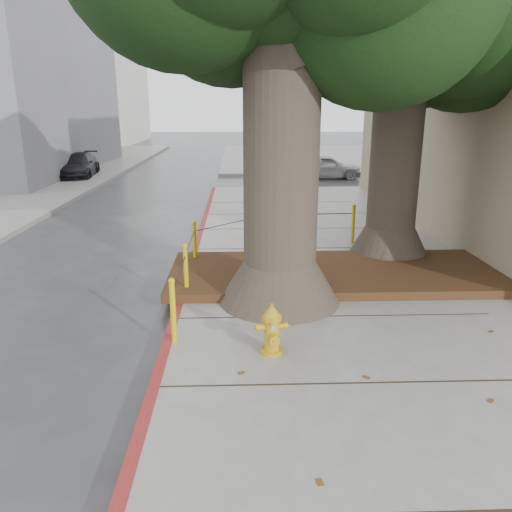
{
  "coord_description": "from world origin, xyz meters",
  "views": [
    {
      "loc": [
        -0.98,
        -5.23,
        3.3
      ],
      "look_at": [
        -0.72,
        2.19,
        1.1
      ],
      "focal_mm": 35.0,
      "sensor_mm": 36.0,
      "label": 1
    }
  ],
  "objects_px": {
    "fire_hydrant": "(272,330)",
    "car_red": "(482,166)",
    "car_silver": "(326,167)",
    "car_dark": "(76,166)"
  },
  "relations": [
    {
      "from": "fire_hydrant",
      "to": "car_red",
      "type": "relative_size",
      "value": 0.22
    },
    {
      "from": "car_silver",
      "to": "car_dark",
      "type": "distance_m",
      "value": 12.15
    },
    {
      "from": "fire_hydrant",
      "to": "car_dark",
      "type": "distance_m",
      "value": 20.54
    },
    {
      "from": "fire_hydrant",
      "to": "car_silver",
      "type": "relative_size",
      "value": 0.21
    },
    {
      "from": "fire_hydrant",
      "to": "car_red",
      "type": "xyz_separation_m",
      "value": [
        11.76,
        18.75,
        0.04
      ]
    },
    {
      "from": "fire_hydrant",
      "to": "car_dark",
      "type": "height_order",
      "value": "car_dark"
    },
    {
      "from": "fire_hydrant",
      "to": "car_dark",
      "type": "bearing_deg",
      "value": 105.71
    },
    {
      "from": "car_silver",
      "to": "car_dark",
      "type": "bearing_deg",
      "value": 88.48
    },
    {
      "from": "fire_hydrant",
      "to": "car_silver",
      "type": "bearing_deg",
      "value": 70.06
    },
    {
      "from": "fire_hydrant",
      "to": "car_silver",
      "type": "height_order",
      "value": "car_silver"
    }
  ]
}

